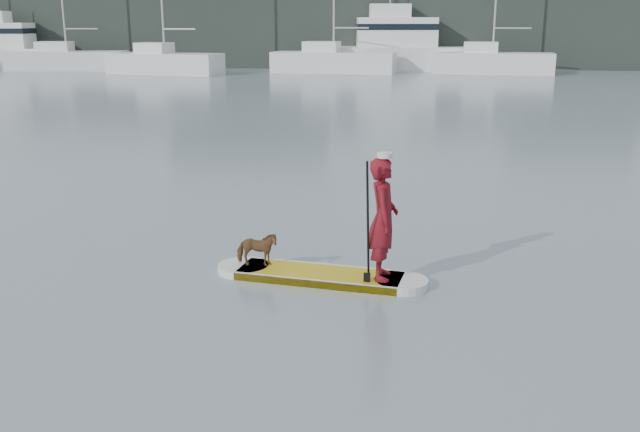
# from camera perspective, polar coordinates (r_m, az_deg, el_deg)

# --- Properties ---
(ground) EXTENTS (140.00, 140.00, 0.00)m
(ground) POSITION_cam_1_polar(r_m,az_deg,el_deg) (10.23, -8.70, -6.70)
(ground) COLOR slate
(ground) RESTS_ON ground
(paddleboard) EXTENTS (3.26, 1.24, 0.12)m
(paddleboard) POSITION_cam_1_polar(r_m,az_deg,el_deg) (10.90, 0.00, -4.77)
(paddleboard) COLOR gold
(paddleboard) RESTS_ON ground
(paddler) EXTENTS (0.44, 0.67, 1.81)m
(paddler) POSITION_cam_1_polar(r_m,az_deg,el_deg) (10.40, 5.06, -0.24)
(paddler) COLOR maroon
(paddler) RESTS_ON paddleboard
(white_cap) EXTENTS (0.22, 0.22, 0.07)m
(white_cap) POSITION_cam_1_polar(r_m,az_deg,el_deg) (10.19, 5.19, 4.87)
(white_cap) COLOR silver
(white_cap) RESTS_ON paddler
(dog) EXTENTS (0.66, 0.34, 0.54)m
(dog) POSITION_cam_1_polar(r_m,az_deg,el_deg) (11.09, -5.07, -2.66)
(dog) COLOR brown
(dog) RESTS_ON paddleboard
(paddle) EXTENTS (0.10, 0.30, 2.00)m
(paddle) POSITION_cam_1_polar(r_m,az_deg,el_deg) (10.27, 3.83, -1.74)
(paddle) COLOR black
(paddle) RESTS_ON ground
(sailboat_b) EXTENTS (9.42, 3.82, 13.62)m
(sailboat_b) POSITION_cam_1_polar(r_m,az_deg,el_deg) (61.02, -19.63, 11.81)
(sailboat_b) COLOR white
(sailboat_b) RESTS_ON ground
(sailboat_c) EXTENTS (8.79, 4.46, 12.05)m
(sailboat_c) POSITION_cam_1_polar(r_m,az_deg,el_deg) (54.79, -12.36, 11.96)
(sailboat_c) COLOR white
(sailboat_c) RESTS_ON ground
(sailboat_d) EXTENTS (9.53, 4.06, 13.61)m
(sailboat_d) POSITION_cam_1_polar(r_m,az_deg,el_deg) (54.92, 1.01, 12.40)
(sailboat_d) COLOR white
(sailboat_d) RESTS_ON ground
(sailboat_e) EXTENTS (9.04, 3.88, 12.70)m
(sailboat_e) POSITION_cam_1_polar(r_m,az_deg,el_deg) (55.42, 13.53, 11.95)
(sailboat_e) COLOR white
(sailboat_e) RESTS_ON ground
(motor_yacht_a) EXTENTS (11.42, 4.44, 6.69)m
(motor_yacht_a) POSITION_cam_1_polar(r_m,az_deg,el_deg) (57.94, 6.74, 13.35)
(motor_yacht_a) COLOR white
(motor_yacht_a) RESTS_ON ground
(motor_yacht_b) EXTENTS (9.25, 3.49, 6.02)m
(motor_yacht_b) POSITION_cam_1_polar(r_m,az_deg,el_deg) (64.88, -23.77, 12.23)
(motor_yacht_b) COLOR white
(motor_yacht_b) RESTS_ON ground
(shore_mass) EXTENTS (90.00, 6.00, 6.00)m
(shore_mass) POSITION_cam_1_polar(r_m,az_deg,el_deg) (62.23, 3.29, 14.59)
(shore_mass) COLOR black
(shore_mass) RESTS_ON ground
(shore_building_west) EXTENTS (14.00, 4.00, 9.00)m
(shore_building_west) POSITION_cam_1_polar(r_m,az_deg,el_deg) (64.39, -5.94, 15.90)
(shore_building_west) COLOR black
(shore_building_west) RESTS_ON ground
(shore_building_east) EXTENTS (10.00, 4.00, 8.00)m
(shore_building_east) POSITION_cam_1_polar(r_m,az_deg,el_deg) (65.07, 19.94, 14.65)
(shore_building_east) COLOR black
(shore_building_east) RESTS_ON ground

